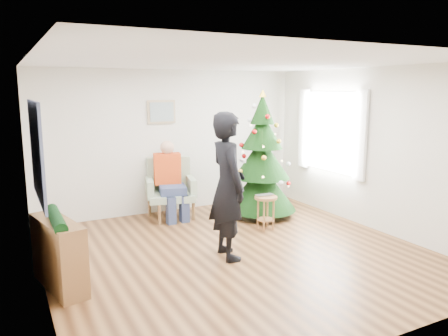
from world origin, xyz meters
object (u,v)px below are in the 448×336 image
christmas_tree (262,160)px  armchair (170,196)px  console (59,254)px  standing_man (228,186)px  stool (266,212)px

christmas_tree → armchair: 1.74m
console → standing_man: bearing=-13.9°
armchair → standing_man: (0.03, -2.11, 0.59)m
console → armchair: bearing=31.6°
standing_man → stool: bearing=-49.8°
standing_man → console: bearing=94.4°
christmas_tree → standing_man: 2.07m
stool → console: console is taller
armchair → console: bearing=-121.6°
christmas_tree → console: (-3.61, -1.43, -0.61)m
stool → standing_man: standing_man is taller
console → christmas_tree: bearing=8.9°
christmas_tree → console: size_ratio=2.25×
christmas_tree → standing_man: bearing=-134.7°
stool → christmas_tree: bearing=63.2°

